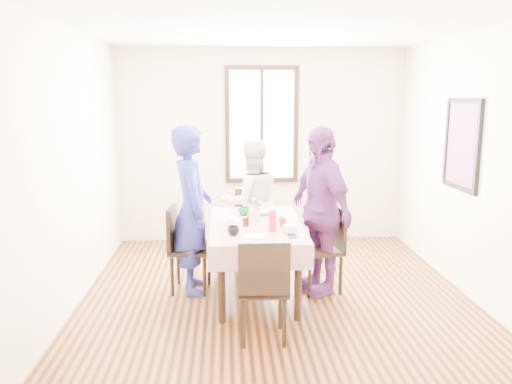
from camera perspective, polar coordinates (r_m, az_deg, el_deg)
ground at (r=5.35m, az=2.30°, el=-11.86°), size 4.50×4.50×0.00m
back_wall at (r=7.21m, az=0.62°, el=5.15°), size 4.00×0.00×4.00m
right_wall at (r=5.56m, az=23.42°, el=2.57°), size 0.00×4.50×4.50m
window_frame at (r=7.17m, az=0.64°, el=7.52°), size 1.02×0.06×1.62m
window_pane at (r=7.18m, az=0.63°, el=7.52°), size 0.90×0.02×1.50m
art_poster at (r=5.79m, az=22.07°, el=4.96°), size 0.04×0.76×0.96m
dining_table at (r=5.35m, az=-0.03°, el=-7.55°), size 0.82×1.46×0.75m
tablecloth at (r=5.25m, az=-0.03°, el=-3.59°), size 0.94×1.58×0.01m
chair_left at (r=5.47m, az=-7.34°, el=-6.37°), size 0.46×0.46×0.91m
chair_right at (r=5.45m, az=7.18°, el=-6.41°), size 0.49×0.49×0.91m
chair_far at (r=6.29m, az=-0.56°, el=-3.98°), size 0.46×0.46×0.91m
chair_near at (r=4.38m, az=0.74°, el=-10.68°), size 0.42×0.42×0.91m
person_left at (r=5.35m, az=-7.25°, el=-2.01°), size 0.52×0.70×1.76m
person_far at (r=6.20m, az=-0.56°, el=-1.20°), size 0.86×0.74×1.54m
person_right at (r=5.34m, az=7.09°, el=-2.07°), size 0.77×1.11×1.76m
mug_black at (r=4.81m, az=-2.52°, el=-4.35°), size 0.11×0.11×0.09m
mug_flag at (r=5.13m, az=2.98°, el=-3.38°), size 0.13×0.13×0.08m
mug_green at (r=5.57m, az=-1.38°, el=-2.18°), size 0.12×0.12×0.09m
serving_bowl at (r=5.63m, az=0.94°, el=-2.29°), size 0.23×0.23×0.05m
juice_carton at (r=4.93m, az=1.88°, el=-3.21°), size 0.07×0.07×0.21m
butter_tub at (r=4.90m, az=3.85°, el=-4.19°), size 0.13×0.13×0.06m
jam_jar at (r=5.13m, az=-1.14°, el=-3.31°), size 0.07×0.07×0.09m
drinking_glass at (r=5.04m, az=-2.88°, el=-3.48°), size 0.08×0.08×0.11m
smartphone at (r=4.78m, az=4.07°, el=-4.93°), size 0.08×0.15×0.01m
flower_vase at (r=5.30m, az=0.11°, el=-2.62°), size 0.07×0.07×0.14m
plate_left at (r=5.34m, az=-2.87°, el=-3.21°), size 0.20×0.20×0.01m
plate_far at (r=5.80m, az=-0.18°, el=-2.07°), size 0.20×0.20×0.01m
plate_near at (r=4.75m, az=-0.14°, el=-4.99°), size 0.20×0.20×0.01m
butter_lid at (r=4.89m, az=3.85°, el=-3.76°), size 0.12×0.12×0.01m
flower_bunch at (r=5.27m, az=0.11°, el=-1.37°), size 0.09×0.09×0.10m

